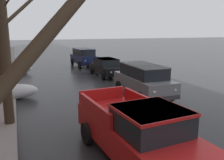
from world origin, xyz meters
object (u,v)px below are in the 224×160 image
(pickup_truck_red_approaching_near_lane, at_px, (138,132))
(sedan_black_parked_kerbside_mid, at_px, (107,67))
(bare_tree_second_along_sidewalk, at_px, (2,54))
(bare_tree_mid_block, at_px, (7,36))
(suv_grey_parked_kerbside_close, at_px, (143,79))
(suv_darkblue_parked_far_down_block, at_px, (84,57))

(pickup_truck_red_approaching_near_lane, height_order, sedan_black_parked_kerbside_mid, pickup_truck_red_approaching_near_lane)
(bare_tree_second_along_sidewalk, height_order, sedan_black_parked_kerbside_mid, bare_tree_second_along_sidewalk)
(bare_tree_second_along_sidewalk, bearing_deg, bare_tree_mid_block, 89.56)
(bare_tree_second_along_sidewalk, height_order, bare_tree_mid_block, bare_tree_mid_block)
(bare_tree_second_along_sidewalk, bearing_deg, pickup_truck_red_approaching_near_lane, -50.61)
(bare_tree_second_along_sidewalk, bearing_deg, suv_grey_parked_kerbside_close, 13.71)
(pickup_truck_red_approaching_near_lane, xyz_separation_m, sedan_black_parked_kerbside_mid, (3.85, 12.42, -0.13))
(bare_tree_mid_block, bearing_deg, sedan_black_parked_kerbside_mid, 10.99)
(bare_tree_mid_block, bearing_deg, suv_grey_parked_kerbside_close, -36.21)
(pickup_truck_red_approaching_near_lane, relative_size, suv_darkblue_parked_far_down_block, 1.18)
(bare_tree_second_along_sidewalk, relative_size, sedan_black_parked_kerbside_mid, 1.20)
(suv_grey_parked_kerbside_close, bearing_deg, suv_darkblue_parked_far_down_block, 89.76)
(pickup_truck_red_approaching_near_lane, height_order, suv_grey_parked_kerbside_close, suv_grey_parked_kerbside_close)
(suv_grey_parked_kerbside_close, relative_size, suv_darkblue_parked_far_down_block, 1.04)
(bare_tree_mid_block, xyz_separation_m, suv_darkblue_parked_far_down_block, (7.00, 7.41, -2.32))
(pickup_truck_red_approaching_near_lane, bearing_deg, suv_grey_parked_kerbside_close, 59.16)
(suv_grey_parked_kerbside_close, xyz_separation_m, sedan_black_parked_kerbside_mid, (0.31, 6.49, -0.23))
(bare_tree_second_along_sidewalk, relative_size, bare_tree_mid_block, 0.83)
(bare_tree_mid_block, distance_m, suv_darkblue_parked_far_down_block, 10.45)
(pickup_truck_red_approaching_near_lane, distance_m, suv_grey_parked_kerbside_close, 6.90)
(bare_tree_second_along_sidewalk, distance_m, bare_tree_mid_block, 6.81)
(bare_tree_second_along_sidewalk, distance_m, suv_darkblue_parked_far_down_block, 15.96)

